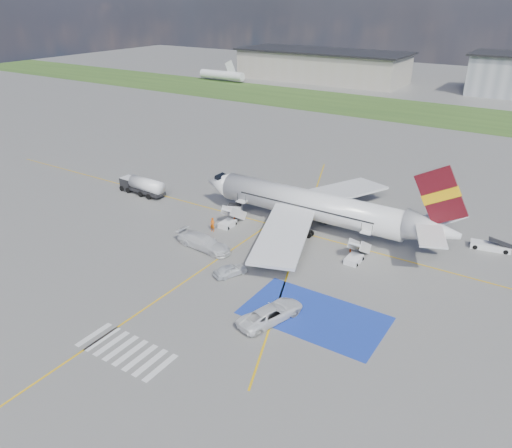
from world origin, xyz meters
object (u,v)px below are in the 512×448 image
object	(u,v)px
van_white_b	(204,240)
van_white_a	(271,311)
car_silver_a	(230,270)
car_silver_b	(262,255)
gpu_cart	(235,210)
fuel_tanker	(143,187)
belt_loader	(491,247)
airliner	(320,207)

from	to	relation	value
van_white_b	van_white_a	bearing A→B (deg)	-113.59
car_silver_a	car_silver_b	world-z (taller)	car_silver_b
gpu_cart	car_silver_b	size ratio (longest dim) A/B	0.54
fuel_tanker	car_silver_a	bearing A→B (deg)	-23.37
van_white_a	fuel_tanker	bearing A→B (deg)	-10.70
van_white_a	van_white_b	world-z (taller)	van_white_b
van_white_b	car_silver_b	bearing A→B (deg)	-73.22
car_silver_b	van_white_a	world-z (taller)	van_white_a
fuel_tanker	van_white_a	bearing A→B (deg)	-24.36
belt_loader	van_white_b	xyz separation A→B (m)	(-30.24, -19.29, 0.79)
airliner	van_white_b	xyz separation A→B (m)	(-9.66, -12.64, -2.23)
belt_loader	car_silver_a	world-z (taller)	belt_loader
fuel_tanker	van_white_b	xyz separation A→B (m)	(19.71, -9.39, -0.04)
airliner	van_white_b	bearing A→B (deg)	-127.39
fuel_tanker	car_silver_b	distance (m)	28.54
car_silver_a	airliner	bearing A→B (deg)	-76.88
fuel_tanker	gpu_cart	size ratio (longest dim) A/B	3.77
car_silver_a	belt_loader	bearing A→B (deg)	-112.19
van_white_a	van_white_b	distance (m)	17.09
airliner	van_white_a	size ratio (longest dim) A/B	6.66
car_silver_a	car_silver_b	distance (m)	5.16
fuel_tanker	car_silver_a	xyz separation A→B (m)	(26.32, -12.92, -0.52)
car_silver_a	car_silver_b	size ratio (longest dim) A/B	0.95
car_silver_b	van_white_b	world-z (taller)	van_white_b
belt_loader	car_silver_a	size ratio (longest dim) A/B	1.30
airliner	belt_loader	xyz separation A→B (m)	(20.58, 6.65, -3.02)
airliner	belt_loader	distance (m)	21.84
fuel_tanker	van_white_a	distance (m)	38.91
airliner	fuel_tanker	bearing A→B (deg)	-173.69
gpu_cart	van_white_a	xyz separation A→B (m)	(17.68, -19.14, 0.31)
van_white_a	gpu_cart	bearing A→B (deg)	-30.83
car_silver_a	car_silver_b	bearing A→B (deg)	-78.51
van_white_b	car_silver_a	bearing A→B (deg)	-112.45
fuel_tanker	car_silver_b	bearing A→B (deg)	-13.25
airliner	belt_loader	world-z (taller)	airliner
car_silver_a	gpu_cart	bearing A→B (deg)	-32.96
belt_loader	fuel_tanker	bearing A→B (deg)	-179.73
belt_loader	car_silver_a	bearing A→B (deg)	-146.94
fuel_tanker	gpu_cart	xyz separation A→B (m)	(16.95, 1.39, -0.48)
gpu_cart	car_silver_b	world-z (taller)	gpu_cart
car_silver_b	van_white_a	distance (m)	12.22
airliner	van_white_a	world-z (taller)	airliner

